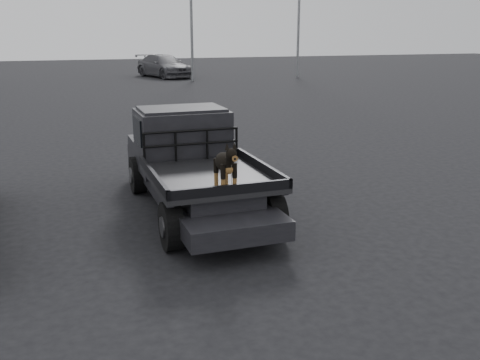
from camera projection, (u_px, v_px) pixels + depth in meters
name	position (u px, v px, depth m)	size (l,w,h in m)	color
ground	(196.00, 253.00, 8.08)	(120.00, 120.00, 0.00)	black
flatbed_ute	(195.00, 186.00, 9.89)	(2.00, 5.40, 0.92)	black
ute_cab	(182.00, 130.00, 10.51)	(1.72, 1.30, 0.88)	black
headache_rack	(192.00, 145.00, 9.88)	(1.80, 0.08, 0.55)	black
dog	(225.00, 166.00, 7.96)	(0.32, 0.60, 0.74)	black
distant_car_b	(164.00, 66.00, 38.86)	(2.26, 5.56, 1.61)	#444448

